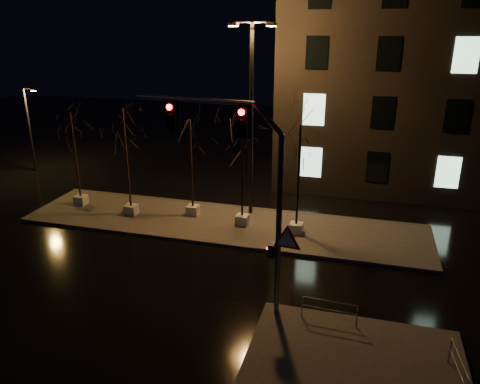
% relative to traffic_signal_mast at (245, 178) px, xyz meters
% --- Properties ---
extents(ground, '(90.00, 90.00, 0.00)m').
position_rel_traffic_signal_mast_xyz_m(ground, '(-3.23, 1.37, -5.32)').
color(ground, black).
rests_on(ground, ground).
extents(median, '(22.00, 5.00, 0.15)m').
position_rel_traffic_signal_mast_xyz_m(median, '(-3.23, 7.37, -5.24)').
color(median, '#42403A').
rests_on(median, ground).
extents(sidewalk_corner, '(7.00, 5.00, 0.15)m').
position_rel_traffic_signal_mast_xyz_m(sidewalk_corner, '(4.27, -2.13, -5.24)').
color(sidewalk_corner, '#42403A').
rests_on(sidewalk_corner, ground).
extents(building, '(25.00, 12.00, 15.00)m').
position_rel_traffic_signal_mast_xyz_m(building, '(10.77, 19.37, 2.18)').
color(building, black).
rests_on(building, ground).
extents(tree_0, '(1.80, 1.80, 5.70)m').
position_rel_traffic_signal_mast_xyz_m(tree_0, '(-12.21, 7.67, -0.84)').
color(tree_0, silver).
rests_on(tree_0, median).
extents(tree_1, '(1.80, 1.80, 6.22)m').
position_rel_traffic_signal_mast_xyz_m(tree_1, '(-8.58, 7.08, -0.45)').
color(tree_1, silver).
rests_on(tree_1, median).
extents(tree_2, '(1.80, 1.80, 5.62)m').
position_rel_traffic_signal_mast_xyz_m(tree_2, '(-5.15, 7.94, -0.91)').
color(tree_2, silver).
rests_on(tree_2, median).
extents(tree_3, '(1.80, 1.80, 5.50)m').
position_rel_traffic_signal_mast_xyz_m(tree_3, '(-2.10, 7.35, -1.00)').
color(tree_3, silver).
rests_on(tree_3, median).
extents(tree_4, '(1.80, 1.80, 5.87)m').
position_rel_traffic_signal_mast_xyz_m(tree_4, '(0.89, 7.03, -0.71)').
color(tree_4, silver).
rests_on(tree_4, median).
extents(traffic_signal_mast, '(6.41, 0.83, 7.87)m').
position_rel_traffic_signal_mast_xyz_m(traffic_signal_mast, '(0.00, 0.00, 0.00)').
color(traffic_signal_mast, slate).
rests_on(traffic_signal_mast, sidewalk_corner).
extents(streetlight_main, '(2.60, 0.66, 10.38)m').
position_rel_traffic_signal_mast_xyz_m(streetlight_main, '(-2.07, 9.11, 0.82)').
color(streetlight_main, black).
rests_on(streetlight_main, median).
extents(streetlight_far, '(1.20, 0.34, 6.13)m').
position_rel_traffic_signal_mast_xyz_m(streetlight_far, '(-19.62, 13.16, -1.94)').
color(streetlight_far, black).
rests_on(streetlight_far, ground).
extents(guard_rail_a, '(2.02, 0.16, 0.87)m').
position_rel_traffic_signal_mast_xyz_m(guard_rail_a, '(3.23, -0.23, -4.60)').
color(guard_rail_a, slate).
rests_on(guard_rail_a, sidewalk_corner).
extents(guard_rail_b, '(0.27, 1.94, 0.93)m').
position_rel_traffic_signal_mast_xyz_m(guard_rail_b, '(7.27, -2.40, -4.57)').
color(guard_rail_b, slate).
rests_on(guard_rail_b, sidewalk_corner).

